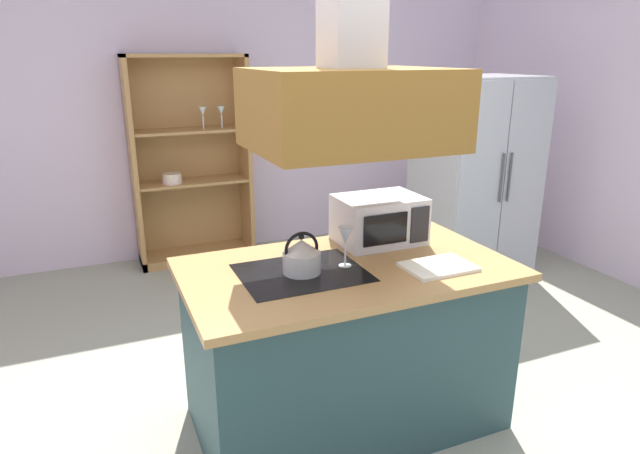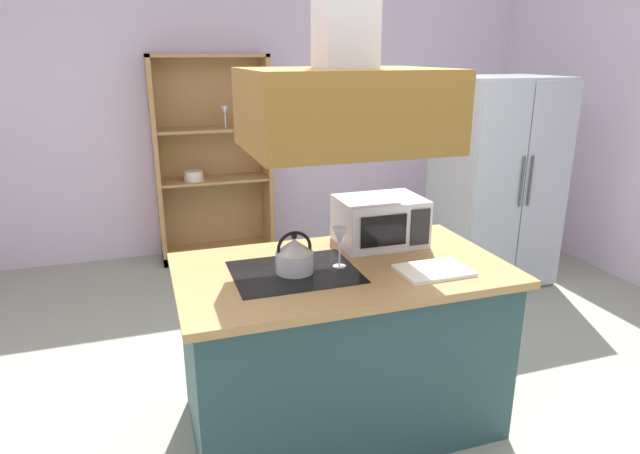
{
  "view_description": "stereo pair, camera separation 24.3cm",
  "coord_description": "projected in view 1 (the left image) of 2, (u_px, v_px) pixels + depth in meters",
  "views": [
    {
      "loc": [
        -1.25,
        -2.35,
        1.92
      ],
      "look_at": [
        -0.12,
        0.3,
        1.0
      ],
      "focal_mm": 30.85,
      "sensor_mm": 36.0,
      "label": 1
    },
    {
      "loc": [
        -1.02,
        -2.44,
        1.92
      ],
      "look_at": [
        -0.12,
        0.3,
        1.0
      ],
      "focal_mm": 30.85,
      "sensor_mm": 36.0,
      "label": 2
    }
  ],
  "objects": [
    {
      "name": "kettle",
      "position": [
        302.0,
        256.0,
        2.63
      ],
      "size": [
        0.18,
        0.18,
        0.21
      ],
      "color": "#BABDB8",
      "rests_on": "kitchen_island"
    },
    {
      "name": "range_hood",
      "position": [
        350.0,
        85.0,
        2.48
      ],
      "size": [
        0.9,
        0.7,
        1.21
      ],
      "color": "olive"
    },
    {
      "name": "cutting_board",
      "position": [
        438.0,
        267.0,
        2.71
      ],
      "size": [
        0.34,
        0.24,
        0.02
      ],
      "primitive_type": "cube",
      "rotation": [
        0.0,
        0.0,
        0.01
      ],
      "color": "white",
      "rests_on": "kitchen_island"
    },
    {
      "name": "kitchen_island",
      "position": [
        346.0,
        345.0,
        2.88
      ],
      "size": [
        1.64,
        0.93,
        0.9
      ],
      "color": "#2A484A",
      "rests_on": "ground"
    },
    {
      "name": "wine_glass_on_counter",
      "position": [
        345.0,
        237.0,
        2.69
      ],
      "size": [
        0.08,
        0.08,
        0.21
      ],
      "color": "silver",
      "rests_on": "kitchen_island"
    },
    {
      "name": "ground_plane",
      "position": [
        359.0,
        407.0,
        3.11
      ],
      "size": [
        7.8,
        7.8,
        0.0
      ],
      "primitive_type": "plane",
      "color": "gray"
    },
    {
      "name": "refrigerator",
      "position": [
        474.0,
        178.0,
        4.79
      ],
      "size": [
        0.9,
        0.77,
        1.74
      ],
      "color": "#B6B7B8",
      "rests_on": "ground"
    },
    {
      "name": "dish_cabinet",
      "position": [
        191.0,
        172.0,
        5.15
      ],
      "size": [
        1.07,
        0.4,
        1.91
      ],
      "color": "#AD7D46",
      "rests_on": "ground"
    },
    {
      "name": "microwave",
      "position": [
        379.0,
        219.0,
        3.06
      ],
      "size": [
        0.46,
        0.35,
        0.26
      ],
      "color": "silver",
      "rests_on": "kitchen_island"
    },
    {
      "name": "wall_back",
      "position": [
        222.0,
        114.0,
        5.33
      ],
      "size": [
        6.0,
        0.12,
        2.7
      ],
      "primitive_type": "cube",
      "color": "silver",
      "rests_on": "ground"
    }
  ]
}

